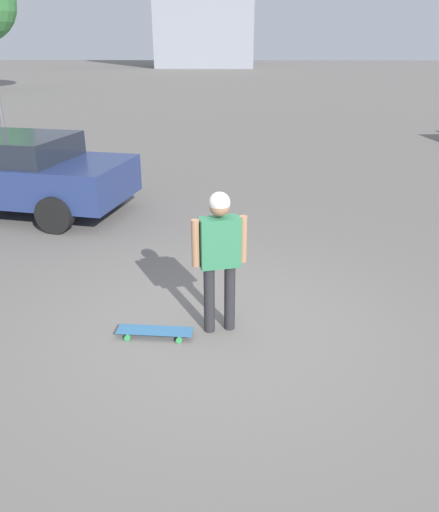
{
  "coord_description": "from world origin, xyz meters",
  "views": [
    {
      "loc": [
        -4.79,
        -0.19,
        2.91
      ],
      "look_at": [
        0.0,
        0.0,
        0.88
      ],
      "focal_mm": 35.0,
      "sensor_mm": 36.0,
      "label": 1
    }
  ],
  "objects": [
    {
      "name": "ground_plane",
      "position": [
        0.0,
        0.0,
        0.0
      ],
      "size": [
        220.0,
        220.0,
        0.0
      ],
      "primitive_type": "plane",
      "color": "slate"
    },
    {
      "name": "person",
      "position": [
        0.0,
        0.0,
        0.97
      ],
      "size": [
        0.31,
        0.57,
        1.57
      ],
      "rotation": [
        0.0,
        0.0,
        -1.29
      ],
      "color": "#262628",
      "rests_on": "ground_plane"
    },
    {
      "name": "skateboard",
      "position": [
        -0.17,
        0.69,
        0.06
      ],
      "size": [
        0.28,
        0.83,
        0.08
      ],
      "rotation": [
        0.0,
        0.0,
        1.53
      ],
      "color": "#336693",
      "rests_on": "ground_plane"
    },
    {
      "name": "car_parked_near",
      "position": [
        4.16,
        3.97,
        0.75
      ],
      "size": [
        2.66,
        4.56,
        1.42
      ],
      "rotation": [
        0.0,
        0.0,
        1.38
      ],
      "color": "navy",
      "rests_on": "ground_plane"
    }
  ]
}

